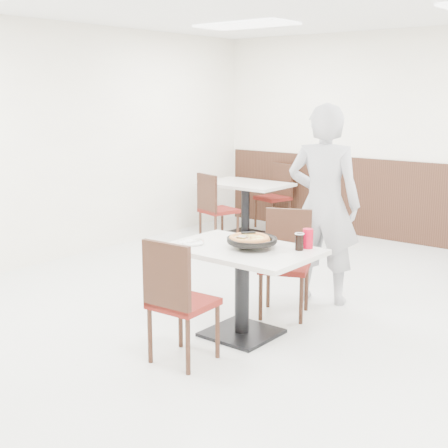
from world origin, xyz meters
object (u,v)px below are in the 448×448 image
Objects in this scene: chair_far at (285,265)px; cola_glass at (299,242)px; main_table at (242,292)px; chair_near at (184,300)px; bg_chair_left_near at (219,209)px; pizza_pan at (252,243)px; bg_chair_left_far at (273,196)px; bg_table_left at (245,209)px; red_cup at (308,239)px; side_plate at (193,243)px; pizza at (249,240)px; diner_person at (324,205)px.

cola_glass is (0.39, -0.40, 0.34)m from chair_far.
chair_near is (-0.03, -0.67, 0.10)m from main_table.
chair_near is 3.75m from bg_chair_left_near.
pizza_pan is at bearing 71.96° from chair_far.
chair_near and bg_chair_left_far have the same top height.
pizza_pan is (0.06, -0.58, 0.32)m from chair_far.
bg_table_left is 0.65m from bg_chair_left_near.
main_table is 0.70m from red_cup.
bg_chair_left_near reaches higher than cola_glass.
chair_near is 0.79× the size of bg_table_left.
bg_chair_left_far is (-2.22, 3.05, 0.00)m from chair_far.
side_plate is 1.33× the size of cola_glass.
red_cup reaches higher than side_plate.
side_plate is (-0.39, -0.16, 0.38)m from main_table.
bg_chair_left_far is (-2.21, 3.67, 0.10)m from main_table.
pizza is 0.41m from cola_glass.
side_plate is (-0.36, 0.51, 0.28)m from chair_near.
chair_far and bg_chair_left_near have the same top height.
cola_glass is 0.81× the size of red_cup.
chair_far is at bearing 62.51° from side_plate.
side_plate is at bearing -38.80° from bg_chair_left_near.
main_table is at bearing -53.57° from bg_table_left.
chair_far reaches higher than bg_table_left.
cola_glass is at bearing -23.92° from bg_chair_left_near.
pizza_pan is at bearing -140.52° from red_cup.
side_plate is (-0.47, -0.19, -0.03)m from pizza_pan.
chair_far is 5.51× the size of side_plate.
chair_near reaches higher than pizza_pan.
bg_table_left is (-2.64, 2.81, -0.44)m from cola_glass.
side_plate is 0.88m from cola_glass.
cola_glass is at bearing 29.50° from pizza_pan.
bg_table_left is at bearing 127.61° from pizza_pan.
pizza is 0.36× the size of bg_chair_left_far.
pizza is (0.04, 0.04, 0.44)m from main_table.
pizza is at bearing -153.94° from cola_glass.
chair_far is (0.05, 1.29, 0.00)m from chair_near.
red_cup is at bearing 36.91° from main_table.
red_cup is (0.82, 0.48, 0.07)m from side_plate.
bg_chair_left_far is (0.02, 0.64, 0.10)m from bg_table_left.
side_plate is at bearing -155.15° from pizza.
diner_person reaches higher than bg_chair_left_far.
chair_far is 0.65m from cola_glass.
diner_person is (0.07, 1.18, 0.57)m from main_table.
bg_chair_left_near is at bearing 121.60° from chair_near.
chair_far reaches higher than main_table.
diner_person reaches higher than pizza_pan.
bg_chair_left_far is (-2.18, 4.34, 0.00)m from chair_near.
main_table is at bearing 64.73° from chair_far.
chair_near is at bearing -98.68° from pizza_pan.
diner_person is at bearing 88.56° from pizza.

